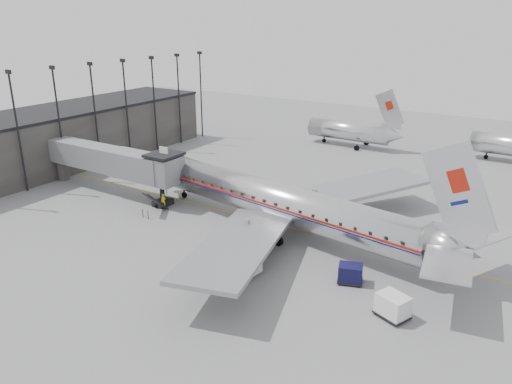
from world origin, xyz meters
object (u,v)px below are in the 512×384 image
at_px(baggage_cart_navy, 350,273).
at_px(baggage_cart_white, 393,306).
at_px(airliner, 285,204).
at_px(service_van, 233,257).
at_px(ramp_worker, 163,201).

xyz_separation_m(baggage_cart_navy, baggage_cart_white, (4.65, -3.09, 0.11)).
xyz_separation_m(airliner, service_van, (0.08, -9.44, -1.91)).
distance_m(airliner, service_van, 9.64).
bearing_deg(baggage_cart_navy, airliner, 129.39).
xyz_separation_m(service_van, baggage_cart_white, (14.27, 0.45, -0.31)).
relative_size(airliner, ramp_worker, 23.16).
relative_size(baggage_cart_navy, ramp_worker, 1.44).
bearing_deg(service_van, baggage_cart_navy, 27.26).
height_order(airliner, service_van, airliner).
xyz_separation_m(service_van, baggage_cart_navy, (9.62, 3.54, -0.42)).
distance_m(airliner, baggage_cart_white, 17.08).
height_order(baggage_cart_white, ramp_worker, baggage_cart_white).
relative_size(airliner, baggage_cart_navy, 16.06).
xyz_separation_m(airliner, baggage_cart_navy, (9.69, -5.91, -2.33)).
distance_m(baggage_cart_white, ramp_worker, 30.67).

